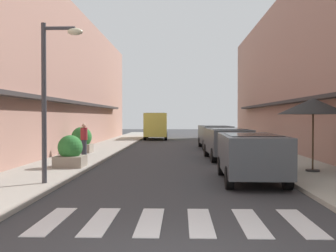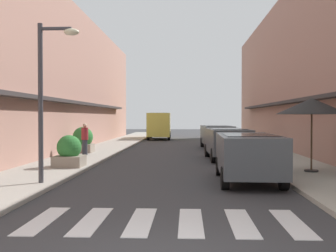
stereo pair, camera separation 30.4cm
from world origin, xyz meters
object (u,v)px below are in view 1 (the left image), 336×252
object	(u,v)px
planter_far	(82,140)
pedestrian_walking_near	(84,139)
cafe_umbrella	(313,107)
planter_midblock	(70,153)
parked_car_far	(215,134)
parked_car_near	(251,152)
street_lamp	(51,83)
delivery_van	(156,124)
parked_car_mid	(227,140)

from	to	relation	value
planter_far	pedestrian_walking_near	size ratio (longest dim) A/B	0.87
cafe_umbrella	planter_midblock	distance (m)	8.97
parked_car_far	parked_car_near	bearing A→B (deg)	-90.00
street_lamp	parked_car_far	bearing A→B (deg)	68.40
parked_car_far	street_lamp	size ratio (longest dim) A/B	0.98
street_lamp	planter_far	world-z (taller)	street_lamp
parked_car_far	delivery_van	xyz separation A→B (m)	(-4.39, 11.03, 0.48)
cafe_umbrella	planter_midblock	xyz separation A→B (m)	(-8.75, 1.04, -1.71)
planter_midblock	street_lamp	bearing A→B (deg)	-82.57
parked_car_near	delivery_van	size ratio (longest dim) A/B	0.79
planter_midblock	pedestrian_walking_near	world-z (taller)	pedestrian_walking_near
parked_car_far	cafe_umbrella	xyz separation A→B (m)	(2.41, -11.92, 1.44)
cafe_umbrella	parked_car_mid	bearing A→B (deg)	115.35
parked_car_mid	delivery_van	world-z (taller)	delivery_van
parked_car_near	parked_car_mid	world-z (taller)	same
cafe_umbrella	parked_car_far	bearing A→B (deg)	101.41
parked_car_far	planter_midblock	world-z (taller)	parked_car_far
parked_car_far	delivery_van	distance (m)	11.88
parked_car_mid	planter_midblock	size ratio (longest dim) A/B	3.67
parked_car_far	planter_midblock	size ratio (longest dim) A/B	3.71
cafe_umbrella	planter_far	distance (m)	12.37
delivery_van	planter_midblock	size ratio (longest dim) A/B	4.55
cafe_umbrella	planter_midblock	size ratio (longest dim) A/B	2.11
cafe_umbrella	planter_far	bearing A→B (deg)	143.17
cafe_umbrella	pedestrian_walking_near	size ratio (longest dim) A/B	1.62
delivery_van	cafe_umbrella	size ratio (longest dim) A/B	2.15
planter_far	pedestrian_walking_near	bearing A→B (deg)	-72.33
parked_car_near	pedestrian_walking_near	size ratio (longest dim) A/B	2.75
street_lamp	planter_far	size ratio (longest dim) A/B	3.35
delivery_van	planter_midblock	world-z (taller)	delivery_van
planter_midblock	delivery_van	bearing A→B (deg)	84.92
cafe_umbrella	planter_far	size ratio (longest dim) A/B	1.86
street_lamp	pedestrian_walking_near	distance (m)	8.98
parked_car_mid	planter_midblock	bearing A→B (deg)	-147.47
planter_far	parked_car_mid	bearing A→B (deg)	-17.05
parked_car_near	parked_car_far	distance (m)	13.60
parked_car_far	pedestrian_walking_near	xyz separation A→B (m)	(-6.94, -6.06, 0.01)
parked_car_far	delivery_van	bearing A→B (deg)	111.72
parked_car_near	cafe_umbrella	world-z (taller)	cafe_umbrella
parked_car_mid	planter_far	bearing A→B (deg)	162.95
parked_car_near	cafe_umbrella	distance (m)	3.27
street_lamp	cafe_umbrella	bearing A→B (deg)	18.89
pedestrian_walking_near	delivery_van	bearing A→B (deg)	-63.16
parked_car_near	parked_car_mid	bearing A→B (deg)	90.00
street_lamp	planter_midblock	bearing A→B (deg)	97.43
delivery_van	cafe_umbrella	world-z (taller)	cafe_umbrella
parked_car_mid	delivery_van	distance (m)	18.41
street_lamp	parked_car_near	bearing A→B (deg)	11.08
planter_far	cafe_umbrella	bearing A→B (deg)	-36.83
delivery_van	planter_far	xyz separation A→B (m)	(-3.02, -15.59, -0.64)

